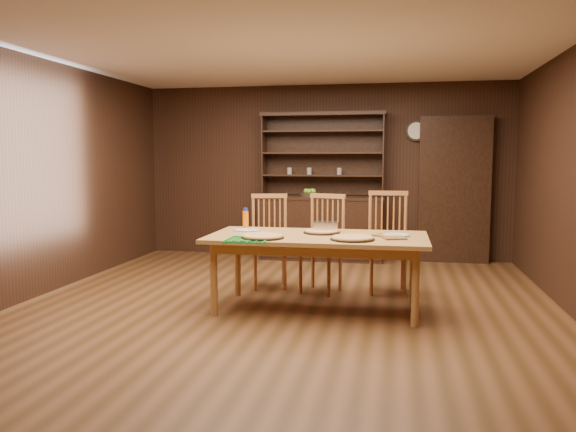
% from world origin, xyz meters
% --- Properties ---
extents(floor, '(6.00, 6.00, 0.00)m').
position_xyz_m(floor, '(0.00, 0.00, 0.00)').
color(floor, brown).
rests_on(floor, ground).
extents(room_shell, '(6.00, 6.00, 6.00)m').
position_xyz_m(room_shell, '(0.00, 0.00, 1.58)').
color(room_shell, white).
rests_on(room_shell, floor).
extents(china_hutch, '(1.84, 0.52, 2.17)m').
position_xyz_m(china_hutch, '(-0.00, 2.75, 0.60)').
color(china_hutch, '#321D10').
rests_on(china_hutch, floor).
extents(doorway, '(1.00, 0.18, 2.10)m').
position_xyz_m(doorway, '(1.90, 2.90, 1.05)').
color(doorway, '#321D10').
rests_on(doorway, floor).
extents(wall_clock, '(0.30, 0.05, 0.30)m').
position_xyz_m(wall_clock, '(1.35, 2.96, 1.90)').
color(wall_clock, '#321D10').
rests_on(wall_clock, room_shell).
extents(dining_table, '(2.14, 1.07, 0.75)m').
position_xyz_m(dining_table, '(0.33, -0.04, 0.68)').
color(dining_table, '#B6803F').
rests_on(dining_table, floor).
extents(chair_left, '(0.54, 0.52, 1.09)m').
position_xyz_m(chair_left, '(-0.37, 0.90, 0.58)').
color(chair_left, '#C78344').
rests_on(chair_left, floor).
extents(chair_center, '(0.56, 0.54, 1.10)m').
position_xyz_m(chair_center, '(0.29, 0.78, 0.59)').
color(chair_center, '#C78344').
rests_on(chair_center, floor).
extents(chair_right, '(0.49, 0.47, 1.14)m').
position_xyz_m(chair_right, '(1.00, 0.89, 0.61)').
color(chair_right, '#C78344').
rests_on(chair_right, floor).
extents(pizza_left, '(0.41, 0.41, 0.04)m').
position_xyz_m(pizza_left, '(-0.16, -0.34, 0.77)').
color(pizza_left, black).
rests_on(pizza_left, dining_table).
extents(pizza_right, '(0.42, 0.42, 0.04)m').
position_xyz_m(pizza_right, '(0.69, -0.28, 0.77)').
color(pizza_right, black).
rests_on(pizza_right, dining_table).
extents(pizza_center, '(0.37, 0.37, 0.04)m').
position_xyz_m(pizza_center, '(0.35, 0.12, 0.77)').
color(pizza_center, black).
rests_on(pizza_center, dining_table).
extents(cooling_rack, '(0.40, 0.40, 0.02)m').
position_xyz_m(cooling_rack, '(-0.27, -0.49, 0.76)').
color(cooling_rack, '#0B9428').
rests_on(cooling_rack, dining_table).
extents(plate_left, '(0.28, 0.28, 0.02)m').
position_xyz_m(plate_left, '(-0.44, 0.15, 0.76)').
color(plate_left, white).
rests_on(plate_left, dining_table).
extents(plate_right, '(0.27, 0.27, 0.02)m').
position_xyz_m(plate_right, '(1.09, 0.07, 0.76)').
color(plate_right, white).
rests_on(plate_right, dining_table).
extents(foil_dish, '(0.25, 0.19, 0.10)m').
position_xyz_m(foil_dish, '(0.38, 0.26, 0.80)').
color(foil_dish, silver).
rests_on(foil_dish, dining_table).
extents(juice_bottle, '(0.06, 0.06, 0.23)m').
position_xyz_m(juice_bottle, '(-0.50, 0.29, 0.86)').
color(juice_bottle, orange).
rests_on(juice_bottle, dining_table).
extents(pot_holder_a, '(0.26, 0.26, 0.02)m').
position_xyz_m(pot_holder_a, '(1.07, -0.13, 0.76)').
color(pot_holder_a, '#B31A14').
rests_on(pot_holder_a, dining_table).
extents(pot_holder_b, '(0.25, 0.25, 0.01)m').
position_xyz_m(pot_holder_b, '(0.97, 0.04, 0.76)').
color(pot_holder_b, '#B31A14').
rests_on(pot_holder_b, dining_table).
extents(fruit_bowl, '(0.31, 0.31, 0.12)m').
position_xyz_m(fruit_bowl, '(-0.17, 2.69, 0.98)').
color(fruit_bowl, black).
rests_on(fruit_bowl, china_hutch).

